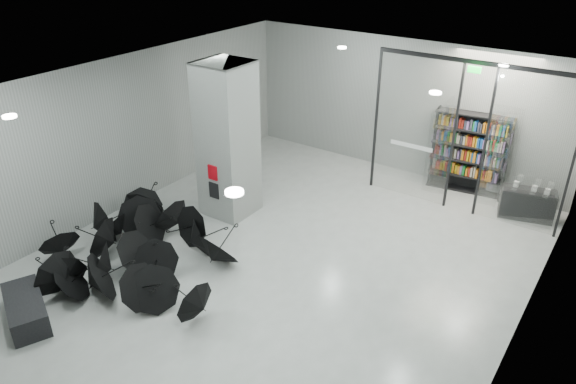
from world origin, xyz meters
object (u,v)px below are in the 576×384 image
Objects in this scene: bench at (26,309)px; bookshelf at (469,153)px; umbrella_cluster at (134,252)px; shop_counter at (527,204)px; column at (227,141)px.

bench is 11.63m from bookshelf.
umbrella_cluster is (-4.89, -7.91, -0.83)m from bookshelf.
bookshelf is 2.10m from shop_counter.
shop_counter is at bearing -28.42° from bookshelf.
shop_counter reaches higher than bench.
column reaches higher than shop_counter.
umbrella_cluster reaches higher than shop_counter.
umbrella_cluster is at bearing -147.52° from shop_counter.
bench is at bearing -124.67° from bookshelf.
umbrella_cluster is (-6.73, -7.23, -0.08)m from shop_counter.
bench is 0.30× the size of umbrella_cluster.
column is at bearing -143.16° from bookshelf.
bookshelf reaches higher than bench.
bookshelf is 9.33m from umbrella_cluster.
bookshelf is at bearing 45.15° from column.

